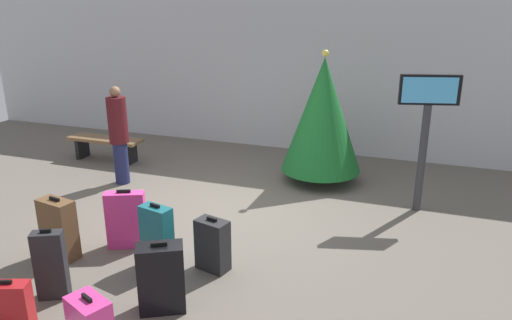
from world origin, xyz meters
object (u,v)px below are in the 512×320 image
Objects in this scene: holiday_tree at (323,115)px; suitcase_5 at (213,245)px; traveller_0 at (119,133)px; suitcase_4 at (126,220)px; waiting_bench at (105,143)px; suitcase_1 at (8,306)px; suitcase_3 at (161,278)px; suitcase_0 at (157,237)px; suitcase_7 at (51,265)px; suitcase_6 at (59,229)px; flight_info_kiosk at (426,119)px.

suitcase_5 is at bearing -99.63° from holiday_tree.
traveller_0 is 2.53m from suitcase_4.
suitcase_1 is (2.36, -4.86, -0.10)m from waiting_bench.
suitcase_4 is (-1.15, 1.07, 0.01)m from suitcase_3.
suitcase_4 is at bearing -54.27° from traveller_0.
suitcase_3 is (3.64, -4.05, 0.02)m from waiting_bench.
waiting_bench is at bearing 133.72° from suitcase_0.
suitcase_4 reaches higher than waiting_bench.
suitcase_7 reaches higher than suitcase_4.
traveller_0 reaches higher than suitcase_5.
suitcase_4 is at bearing 85.99° from suitcase_1.
suitcase_5 is (0.67, 0.16, -0.07)m from suitcase_0.
suitcase_1 is 2.26m from suitcase_5.
suitcase_0 is 0.69m from suitcase_5.
suitcase_1 is at bearing -64.05° from waiting_bench.
suitcase_7 is at bearing -171.03° from suitcase_3.
suitcase_3 is 1.16× the size of suitcase_5.
suitcase_1 is at bearing -71.32° from traveller_0.
waiting_bench is 4.93m from suitcase_5.
suitcase_7 is at bearing -128.24° from suitcase_0.
suitcase_5 reaches higher than waiting_bench.
suitcase_1 is at bearing -69.12° from suitcase_6.
suitcase_7 is (-1.43, -1.13, 0.07)m from suitcase_5.
holiday_tree is at bearing 68.56° from suitcase_1.
flight_info_kiosk is 3.08× the size of suitcase_5.
holiday_tree is at bearing 60.05° from suitcase_4.
suitcase_1 reaches higher than waiting_bench.
flight_info_kiosk reaches higher than suitcase_4.
suitcase_5 is at bearing 38.34° from suitcase_7.
suitcase_0 is at bearing -46.28° from waiting_bench.
traveller_0 is 3.58m from suitcase_7.
suitcase_5 is at bearing 11.25° from suitcase_6.
waiting_bench is 1.92× the size of suitcase_4.
flight_info_kiosk reaches higher than suitcase_0.
suitcase_3 is at bearing -124.30° from flight_info_kiosk.
suitcase_5 is at bearing -39.33° from waiting_bench.
suitcase_0 is 1.05× the size of suitcase_3.
traveller_0 reaches higher than suitcase_1.
suitcase_1 is 1.44m from suitcase_6.
flight_info_kiosk reaches higher than suitcase_5.
suitcase_3 is 0.95m from suitcase_5.
flight_info_kiosk is at bearing 6.06° from traveller_0.
holiday_tree is 2.81× the size of suitcase_0.
waiting_bench is 2.79× the size of suitcase_1.
suitcase_5 is 2.00m from suitcase_6.
suitcase_4 is at bearing 136.99° from suitcase_3.
suitcase_7 reaches higher than suitcase_5.
traveller_0 is (-5.06, -0.54, -0.54)m from flight_info_kiosk.
holiday_tree reaches higher than suitcase_3.
flight_info_kiosk is 3.79× the size of suitcase_1.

